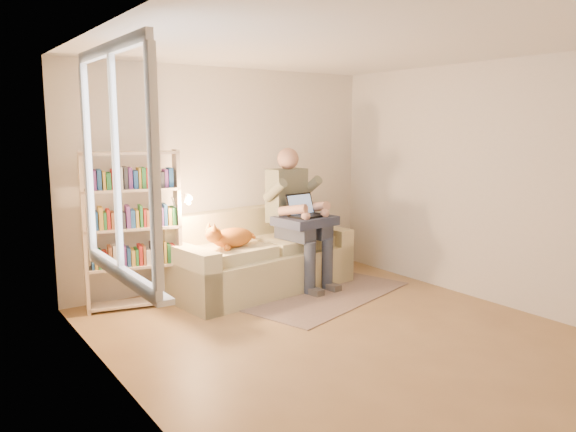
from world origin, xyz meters
TOP-DOWN VIEW (x-y plane):
  - floor at (0.00, 0.00)m, footprint 4.50×4.50m
  - ceiling at (0.00, 0.00)m, footprint 4.00×4.50m
  - wall_left at (-2.00, 0.00)m, footprint 0.02×4.50m
  - wall_right at (2.00, 0.00)m, footprint 0.02×4.50m
  - wall_back at (0.00, 2.25)m, footprint 4.00×0.02m
  - window at (-1.95, 0.20)m, footprint 0.12×1.52m
  - sofa at (0.15, 1.75)m, footprint 2.28×1.24m
  - person at (0.61, 1.64)m, footprint 0.55×0.80m
  - cat at (-0.36, 1.54)m, footprint 0.73×0.32m
  - blanket at (0.71, 1.47)m, footprint 0.70×0.60m
  - laptop at (0.71, 1.49)m, footprint 0.43×0.37m
  - bookshelf at (-1.29, 1.90)m, footprint 1.09×0.52m
  - rug at (0.61, 1.16)m, footprint 2.33×1.77m

SIDE VIEW (x-z plane):
  - floor at x=0.00m, z-range 0.00..0.00m
  - rug at x=0.61m, z-range 0.00..0.01m
  - sofa at x=0.15m, z-range -0.13..0.80m
  - cat at x=-0.36m, z-range 0.57..0.84m
  - blanket at x=0.71m, z-range 0.76..0.86m
  - person at x=0.61m, z-range 0.09..1.75m
  - bookshelf at x=-1.29m, z-range 0.09..1.75m
  - laptop at x=0.71m, z-range 0.76..1.10m
  - wall_left at x=-2.00m, z-range 0.00..2.60m
  - wall_right at x=2.00m, z-range 0.00..2.60m
  - wall_back at x=0.00m, z-range 0.00..2.60m
  - window at x=-1.95m, z-range 0.53..2.22m
  - ceiling at x=0.00m, z-range 2.59..2.61m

